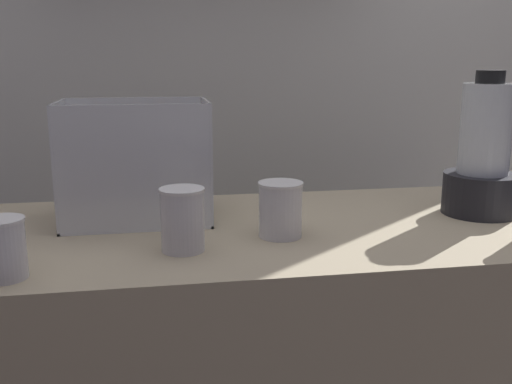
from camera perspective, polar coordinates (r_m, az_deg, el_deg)
name	(u,v)px	position (r m, az deg, el deg)	size (l,w,h in m)	color
back_wall_unit	(216,59)	(2.03, -3.92, 12.80)	(2.60, 0.24, 2.50)	silver
carrot_display_bin	(139,184)	(1.39, -11.35, 0.78)	(0.34, 0.23, 0.28)	white
blender_pitcher	(483,161)	(1.51, 21.24, 2.84)	(0.18, 0.18, 0.34)	black
juice_cup_beet_far_left	(3,252)	(1.10, -23.42, -5.38)	(0.08, 0.08, 0.11)	white
juice_cup_carrot_left	(183,223)	(1.16, -7.16, -3.00)	(0.09, 0.09, 0.13)	white
juice_cup_pomegranate_middle	(280,213)	(1.24, 2.39, -2.04)	(0.10, 0.10, 0.12)	white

